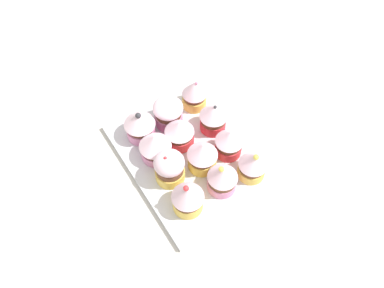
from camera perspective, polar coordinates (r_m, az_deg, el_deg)
name	(u,v)px	position (r cm, az deg, el deg)	size (l,w,h in cm)	color
ground_plane	(192,159)	(80.95, 0.00, -2.25)	(180.00, 180.00, 3.00)	beige
baking_tray	(192,154)	(79.17, 0.00, -1.45)	(32.30, 25.71, 1.20)	silver
cupcake_0	(140,124)	(78.83, -7.80, 2.91)	(6.47, 6.47, 7.45)	pink
cupcake_1	(155,146)	(75.70, -5.49, -0.32)	(6.50, 6.50, 6.62)	pink
cupcake_2	(170,167)	(72.55, -3.37, -3.49)	(5.90, 5.90, 7.65)	#EFC651
cupcake_3	(188,196)	(69.17, -0.64, -7.81)	(6.05, 6.05, 8.25)	#EFC651
cupcake_4	(169,112)	(80.68, -3.44, 4.77)	(6.37, 6.37, 6.44)	pink
cupcake_5	(179,133)	(77.37, -1.89, 1.73)	(6.05, 6.05, 6.66)	#D1333D
cupcake_6	(204,155)	(74.05, 1.82, -1.58)	(6.02, 6.02, 7.11)	#EFC651
cupcake_7	(223,177)	(71.63, 4.58, -4.95)	(5.80, 5.80, 7.62)	pink
cupcake_8	(194,94)	(83.40, 0.35, 7.48)	(5.39, 5.39, 7.43)	#EFC651
cupcake_9	(213,117)	(79.42, 3.20, 4.03)	(5.88, 5.88, 7.30)	#D1333D
cupcake_10	(229,142)	(76.21, 5.54, 0.26)	(5.66, 5.66, 6.75)	#D1333D
cupcake_11	(253,164)	(73.97, 9.04, -3.03)	(5.57, 5.57, 7.18)	#EFC651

